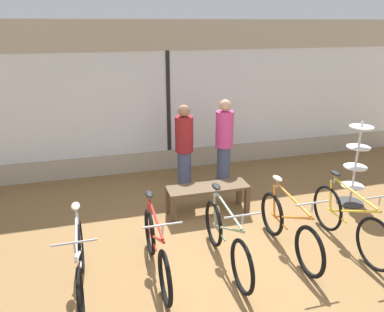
% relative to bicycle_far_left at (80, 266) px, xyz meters
% --- Properties ---
extents(ground_plane, '(24.00, 24.00, 0.00)m').
position_rel_bicycle_far_left_xyz_m(ground_plane, '(1.92, 0.16, -0.40)').
color(ground_plane, olive).
extents(shop_back_wall, '(12.00, 0.08, 3.20)m').
position_rel_bicycle_far_left_xyz_m(shop_back_wall, '(1.92, 3.80, 1.24)').
color(shop_back_wall, '#B2A893').
rests_on(shop_back_wall, ground_plane).
extents(bicycle_far_left, '(0.46, 1.76, 1.03)m').
position_rel_bicycle_far_left_xyz_m(bicycle_far_left, '(0.00, 0.00, 0.00)').
color(bicycle_far_left, black).
rests_on(bicycle_far_left, ground_plane).
extents(bicycle_left, '(0.46, 1.72, 1.01)m').
position_rel_bicycle_far_left_xyz_m(bicycle_left, '(0.95, 0.13, -0.03)').
color(bicycle_left, black).
rests_on(bicycle_left, ground_plane).
extents(bicycle_center, '(0.46, 1.76, 1.02)m').
position_rel_bicycle_far_left_xyz_m(bicycle_center, '(1.89, 0.09, -0.02)').
color(bicycle_center, black).
rests_on(bicycle_center, ground_plane).
extents(bicycle_right, '(0.46, 1.73, 1.02)m').
position_rel_bicycle_far_left_xyz_m(bicycle_right, '(2.86, 0.13, -0.02)').
color(bicycle_right, black).
rests_on(bicycle_right, ground_plane).
extents(bicycle_far_right, '(0.46, 1.79, 1.05)m').
position_rel_bicycle_far_left_xyz_m(bicycle_far_right, '(3.77, 0.02, 0.01)').
color(bicycle_far_right, black).
rests_on(bicycle_far_right, ground_plane).
extents(accessory_rack, '(0.48, 0.48, 1.55)m').
position_rel_bicycle_far_left_xyz_m(accessory_rack, '(4.74, 1.19, 0.25)').
color(accessory_rack, '#333333').
rests_on(accessory_rack, ground_plane).
extents(display_bench, '(1.40, 0.44, 0.50)m').
position_rel_bicycle_far_left_xyz_m(display_bench, '(2.11, 1.55, 0.01)').
color(display_bench, brown).
rests_on(display_bench, ground_plane).
extents(customer_near_rack, '(0.45, 0.45, 1.74)m').
position_rel_bicycle_far_left_xyz_m(customer_near_rack, '(1.93, 2.47, 0.52)').
color(customer_near_rack, '#424C6B').
rests_on(customer_near_rack, ground_plane).
extents(customer_by_window, '(0.46, 0.46, 1.79)m').
position_rel_bicycle_far_left_xyz_m(customer_by_window, '(2.73, 2.47, 0.55)').
color(customer_by_window, '#424C6B').
rests_on(customer_by_window, ground_plane).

